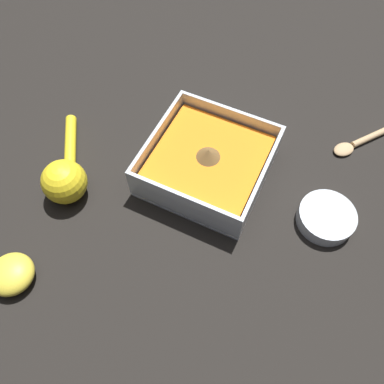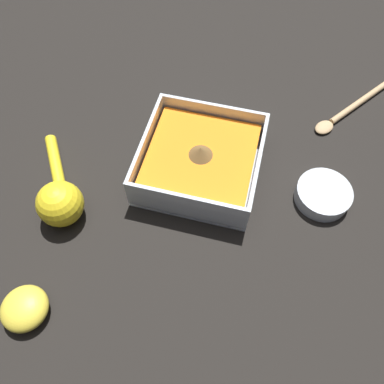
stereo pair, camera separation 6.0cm
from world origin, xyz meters
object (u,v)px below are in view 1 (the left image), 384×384
object	(u,v)px
spice_bowl	(326,218)
wooden_spoon	(374,135)
lemon_half	(11,274)
lemon_squeezer	(65,177)
square_dish	(208,164)

from	to	relation	value
spice_bowl	wooden_spoon	distance (m)	0.21
lemon_half	lemon_squeezer	bearing A→B (deg)	96.21
spice_bowl	lemon_half	xyz separation A→B (m)	(-0.39, -0.29, 0.01)
square_dish	lemon_squeezer	world-z (taller)	lemon_squeezer
lemon_half	wooden_spoon	xyz separation A→B (m)	(0.43, 0.50, -0.01)
lemon_squeezer	lemon_half	world-z (taller)	lemon_squeezer
lemon_squeezer	spice_bowl	bearing A→B (deg)	73.39
square_dish	lemon_half	xyz separation A→B (m)	(-0.18, -0.30, -0.01)
lemon_squeezer	lemon_half	bearing A→B (deg)	-27.40
square_dish	lemon_squeezer	size ratio (longest dim) A/B	1.12
lemon_squeezer	square_dish	bearing A→B (deg)	89.71
lemon_squeezer	lemon_half	distance (m)	0.17
wooden_spoon	lemon_squeezer	bearing A→B (deg)	-15.35
spice_bowl	square_dish	bearing A→B (deg)	178.58
square_dish	wooden_spoon	distance (m)	0.32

